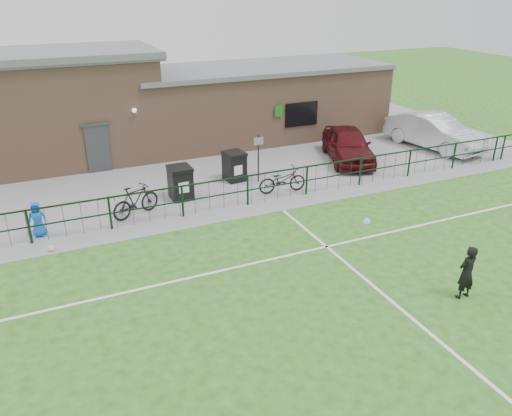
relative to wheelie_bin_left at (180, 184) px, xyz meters
name	(u,v)px	position (x,y,z in m)	size (l,w,h in m)	color
ground	(343,338)	(1.10, -9.64, -0.62)	(90.00, 90.00, 0.00)	#265C1B
paving_strip	(181,164)	(1.10, 3.86, -0.61)	(34.00, 13.00, 0.02)	gray
pitch_line_touch	(225,212)	(1.10, -1.84, -0.61)	(28.00, 0.10, 0.01)	white
pitch_line_mid	(269,260)	(1.10, -5.64, -0.61)	(28.00, 0.10, 0.01)	white
pitch_line_perp	(411,317)	(3.10, -9.64, -0.61)	(0.10, 16.00, 0.01)	white
perimeter_fence	(222,195)	(1.10, -1.64, -0.02)	(28.00, 0.10, 1.20)	black
wheelie_bin_left	(180,184)	(0.00, 0.00, 0.00)	(0.79, 0.90, 1.20)	black
wheelie_bin_right	(234,167)	(2.61, 0.98, -0.03)	(0.76, 0.86, 1.14)	black
sign_post	(258,159)	(3.45, 0.40, 0.40)	(0.06, 0.06, 2.00)	black
car_maroon	(348,145)	(8.38, 1.21, 0.17)	(1.81, 4.51, 1.54)	#470C11
car_silver	(434,132)	(13.40, 1.12, 0.24)	(1.78, 5.10, 1.68)	#B8BBC1
bicycle_d	(136,201)	(-1.89, -0.90, -0.03)	(0.54, 1.91, 1.15)	black
bicycle_e	(282,180)	(3.84, -1.04, -0.09)	(0.68, 1.94, 1.02)	black
spectator_child	(37,219)	(-5.14, -1.17, 0.00)	(0.59, 0.38, 1.20)	blue
goalkeeper_kick	(463,271)	(4.88, -9.40, 0.16)	(1.82, 2.78, 1.51)	black
ball_ground	(51,248)	(-4.87, -2.43, -0.51)	(0.22, 0.22, 0.22)	white
clubhouse	(143,105)	(0.22, 6.86, 1.60)	(24.25, 5.40, 4.96)	#9F7459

